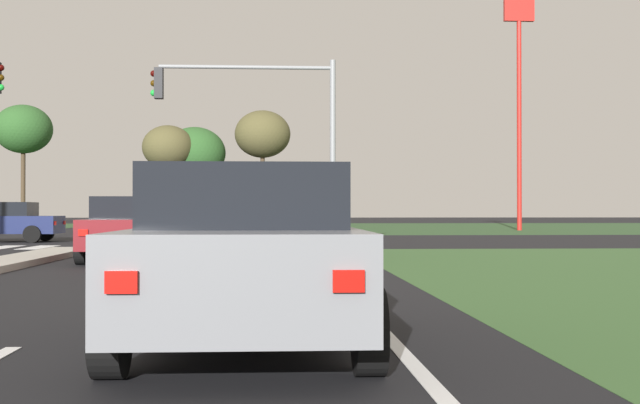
% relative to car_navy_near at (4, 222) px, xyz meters
% --- Properties ---
extents(ground_plane, '(200.00, 200.00, 0.00)m').
position_rel_car_navy_near_xyz_m(ground_plane, '(4.44, 0.45, -0.77)').
color(ground_plane, black).
extents(grass_verge_far_right, '(35.00, 35.00, 0.01)m').
position_rel_car_navy_near_xyz_m(grass_verge_far_right, '(29.94, 24.95, -0.77)').
color(grass_verge_far_right, '#2D4C28').
rests_on(grass_verge_far_right, ground).
extents(median_island_far, '(1.20, 36.00, 0.14)m').
position_rel_car_navy_near_xyz_m(median_island_far, '(4.44, 25.45, -0.70)').
color(median_island_far, gray).
rests_on(median_island_far, ground).
extents(lane_dash_second, '(0.14, 2.00, 0.01)m').
position_rel_car_navy_near_xyz_m(lane_dash_second, '(7.94, -19.32, -0.77)').
color(lane_dash_second, silver).
rests_on(lane_dash_second, ground).
extents(lane_dash_third, '(0.14, 2.00, 0.01)m').
position_rel_car_navy_near_xyz_m(lane_dash_third, '(7.94, -13.32, -0.77)').
color(lane_dash_third, silver).
rests_on(lane_dash_third, ground).
extents(lane_dash_fourth, '(0.14, 2.00, 0.01)m').
position_rel_car_navy_near_xyz_m(lane_dash_fourth, '(7.94, -7.32, -0.77)').
color(lane_dash_fourth, silver).
rests_on(lane_dash_fourth, ground).
extents(edge_line_right, '(0.14, 24.00, 0.01)m').
position_rel_car_navy_near_xyz_m(edge_line_right, '(11.29, -17.55, -0.77)').
color(edge_line_right, silver).
rests_on(edge_line_right, ground).
extents(stop_bar_near, '(6.40, 0.50, 0.01)m').
position_rel_car_navy_near_xyz_m(stop_bar_near, '(8.24, -6.55, -0.77)').
color(stop_bar_near, silver).
rests_on(stop_bar_near, ground).
extents(crosswalk_bar_fourth, '(0.70, 2.80, 0.01)m').
position_rel_car_navy_near_xyz_m(crosswalk_bar_fourth, '(1.49, -4.75, -0.77)').
color(crosswalk_bar_fourth, silver).
rests_on(crosswalk_bar_fourth, ground).
extents(crosswalk_bar_fifth, '(0.70, 2.80, 0.01)m').
position_rel_car_navy_near_xyz_m(crosswalk_bar_fifth, '(2.64, -4.75, -0.77)').
color(crosswalk_bar_fifth, silver).
rests_on(crosswalk_bar_fifth, ground).
extents(car_navy_near, '(4.27, 2.01, 1.50)m').
position_rel_car_navy_near_xyz_m(car_navy_near, '(0.00, 0.00, 0.00)').
color(car_navy_near, '#161E47').
rests_on(car_navy_near, ground).
extents(car_maroon_second, '(2.01, 4.26, 1.52)m').
position_rel_car_navy_near_xyz_m(car_maroon_second, '(6.86, -11.94, 0.01)').
color(car_maroon_second, maroon).
rests_on(car_maroon_second, ground).
extents(car_black_third, '(2.07, 4.15, 1.61)m').
position_rel_car_navy_near_xyz_m(car_black_third, '(9.94, -10.18, 0.05)').
color(car_black_third, black).
rests_on(car_black_third, ground).
extents(car_blue_fourth, '(2.02, 4.48, 1.57)m').
position_rel_car_navy_near_xyz_m(car_blue_fourth, '(2.28, 32.98, 0.03)').
color(car_blue_fourth, navy).
rests_on(car_blue_fourth, ground).
extents(car_red_fifth, '(2.08, 4.27, 1.56)m').
position_rel_car_navy_near_xyz_m(car_red_fifth, '(2.16, 23.17, 0.02)').
color(car_red_fifth, '#A31919').
rests_on(car_red_fifth, ground).
extents(car_grey_sixth, '(2.07, 4.40, 1.57)m').
position_rel_car_navy_near_xyz_m(car_grey_sixth, '(9.97, -24.33, 0.03)').
color(car_grey_sixth, slate).
rests_on(car_grey_sixth, ground).
extents(traffic_signal_near_right, '(5.73, 0.32, 5.89)m').
position_rel_car_navy_near_xyz_m(traffic_signal_near_right, '(9.98, -6.15, 3.34)').
color(traffic_signal_near_right, gray).
rests_on(traffic_signal_near_right, ground).
extents(pedestrian_at_median, '(0.34, 0.34, 1.73)m').
position_rel_car_navy_near_xyz_m(pedestrian_at_median, '(4.21, 13.33, 0.42)').
color(pedestrian_at_median, '#9E8966').
rests_on(pedestrian_at_median, median_island_far).
extents(fastfood_pole_sign, '(1.80, 0.40, 14.07)m').
position_rel_car_navy_near_xyz_m(fastfood_pole_sign, '(24.81, 16.43, 9.28)').
color(fastfood_pole_sign, red).
rests_on(fastfood_pole_sign, ground).
extents(treeline_second, '(4.62, 4.62, 9.71)m').
position_rel_car_navy_near_xyz_m(treeline_second, '(-10.00, 35.69, 6.93)').
color(treeline_second, '#423323').
rests_on(treeline_second, ground).
extents(treeline_third, '(4.15, 4.15, 8.06)m').
position_rel_car_navy_near_xyz_m(treeline_third, '(1.66, 35.11, 5.49)').
color(treeline_third, '#423323').
rests_on(treeline_third, ground).
extents(treeline_fourth, '(5.10, 5.10, 8.10)m').
position_rel_car_navy_near_xyz_m(treeline_fourth, '(3.65, 36.82, 5.14)').
color(treeline_fourth, '#423323').
rests_on(treeline_fourth, ground).
extents(treeline_fifth, '(4.66, 4.66, 9.53)m').
position_rel_car_navy_near_xyz_m(treeline_fifth, '(9.26, 36.95, 6.74)').
color(treeline_fifth, '#423323').
rests_on(treeline_fifth, ground).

